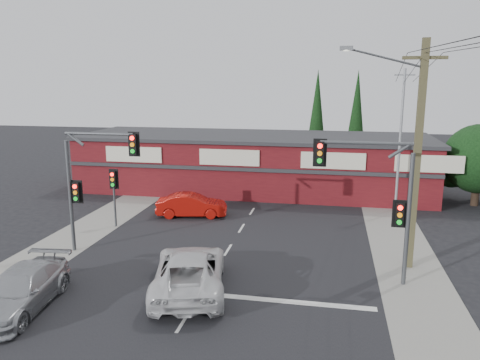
% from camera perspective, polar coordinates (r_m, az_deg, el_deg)
% --- Properties ---
extents(ground, '(120.00, 120.00, 0.00)m').
position_cam_1_polar(ground, '(20.41, -3.65, -11.91)').
color(ground, black).
rests_on(ground, ground).
extents(road_strip, '(14.00, 70.00, 0.01)m').
position_cam_1_polar(road_strip, '(24.93, -0.72, -7.33)').
color(road_strip, black).
rests_on(road_strip, ground).
extents(verge_left, '(3.00, 70.00, 0.02)m').
position_cam_1_polar(verge_left, '(27.86, -18.19, -5.84)').
color(verge_left, gray).
rests_on(verge_left, ground).
extents(verge_right, '(3.00, 70.00, 0.02)m').
position_cam_1_polar(verge_right, '(24.73, 19.15, -8.18)').
color(verge_right, gray).
rests_on(verge_right, ground).
extents(stop_line, '(6.50, 0.35, 0.01)m').
position_cam_1_polar(stop_line, '(18.52, 6.00, -14.52)').
color(stop_line, silver).
rests_on(stop_line, ground).
extents(white_suv, '(4.03, 6.40, 1.65)m').
position_cam_1_polar(white_suv, '(19.13, -6.16, -10.96)').
color(white_suv, silver).
rests_on(white_suv, ground).
extents(silver_suv, '(2.61, 5.29, 1.48)m').
position_cam_1_polar(silver_suv, '(19.38, -25.22, -12.06)').
color(silver_suv, '#A8AAAD').
rests_on(silver_suv, ground).
extents(red_sedan, '(4.52, 2.25, 1.42)m').
position_cam_1_polar(red_sedan, '(29.15, -5.91, -3.06)').
color(red_sedan, '#B3120B').
rests_on(red_sedan, ground).
extents(lane_dashes, '(0.12, 33.81, 0.01)m').
position_cam_1_polar(lane_dashes, '(18.75, -5.16, -14.15)').
color(lane_dashes, silver).
rests_on(lane_dashes, ground).
extents(shop_building, '(27.30, 8.40, 4.22)m').
position_cam_1_polar(shop_building, '(36.02, 1.63, 2.22)').
color(shop_building, '#531016').
rests_on(shop_building, ground).
extents(tree_cluster, '(5.90, 5.10, 5.50)m').
position_cam_1_polar(tree_cluster, '(35.30, 27.18, 1.94)').
color(tree_cluster, '#2D2116').
rests_on(tree_cluster, ground).
extents(conifer_near, '(1.80, 1.80, 9.25)m').
position_cam_1_polar(conifer_near, '(42.14, 9.36, 8.08)').
color(conifer_near, '#2D2116').
rests_on(conifer_near, ground).
extents(conifer_far, '(1.80, 1.80, 9.25)m').
position_cam_1_polar(conifer_far, '(44.16, 14.03, 8.06)').
color(conifer_far, '#2D2116').
rests_on(conifer_far, ground).
extents(traffic_mast_left, '(3.77, 0.27, 5.97)m').
position_cam_1_polar(traffic_mast_left, '(23.38, -17.92, 0.74)').
color(traffic_mast_left, '#47494C').
rests_on(traffic_mast_left, ground).
extents(traffic_mast_right, '(3.96, 0.27, 5.97)m').
position_cam_1_polar(traffic_mast_right, '(19.62, 16.76, -1.23)').
color(traffic_mast_right, '#47494C').
rests_on(traffic_mast_right, ground).
extents(pedestal_signal, '(0.55, 0.27, 3.38)m').
position_cam_1_polar(pedestal_signal, '(27.50, -15.14, -0.71)').
color(pedestal_signal, '#47494C').
rests_on(pedestal_signal, ground).
extents(utility_pole, '(4.38, 0.59, 10.00)m').
position_cam_1_polar(utility_pole, '(21.50, 20.49, 3.58)').
color(utility_pole, brown).
rests_on(utility_pole, ground).
extents(steel_pole, '(1.20, 0.16, 9.00)m').
position_cam_1_polar(steel_pole, '(30.52, 18.93, 4.67)').
color(steel_pole, gray).
rests_on(steel_pole, ground).
extents(power_lines, '(2.01, 29.00, 1.22)m').
position_cam_1_polar(power_lines, '(15.99, 25.02, 13.69)').
color(power_lines, black).
rests_on(power_lines, ground).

